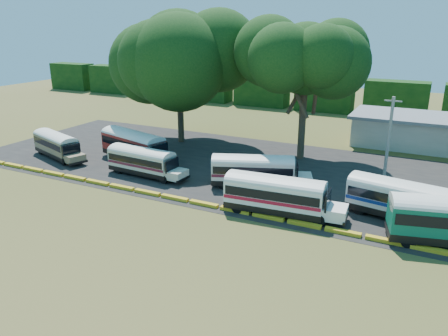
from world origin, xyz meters
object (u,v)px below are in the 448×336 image
at_px(bus_red, 134,144).
at_px(tree_west, 179,55).
at_px(bus_cream_west, 143,160).
at_px(bus_white_red, 277,193).
at_px(bus_beige, 57,144).

distance_m(bus_red, tree_west, 13.40).
relative_size(bus_cream_west, bus_white_red, 0.90).
bearing_deg(bus_white_red, bus_beige, 168.39).
bearing_deg(bus_white_red, tree_west, 135.56).
bearing_deg(tree_west, bus_white_red, -39.97).
xyz_separation_m(bus_beige, bus_white_red, (28.54, -3.57, 0.17)).
bearing_deg(bus_red, bus_white_red, -3.30).
relative_size(bus_beige, tree_west, 0.55).
distance_m(bus_white_red, tree_west, 27.01).
bearing_deg(bus_cream_west, bus_beige, -179.08).
relative_size(bus_cream_west, tree_west, 0.54).
relative_size(bus_beige, bus_white_red, 0.91).
xyz_separation_m(bus_red, tree_west, (0.23, 9.65, 9.30)).
relative_size(bus_red, tree_west, 0.65).
relative_size(bus_red, bus_white_red, 1.07).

